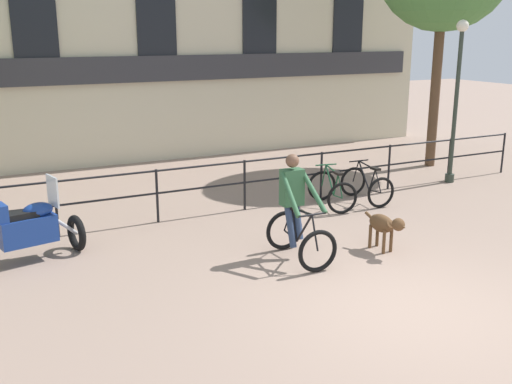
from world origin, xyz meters
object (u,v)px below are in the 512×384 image
Objects in this scene: parked_motorcycle at (26,229)px; parked_bicycle_mid_left at (367,186)px; street_lamp at (457,93)px; dog at (385,225)px; cyclist_with_bike at (297,213)px; parked_bicycle_near_lamp at (332,190)px.

parked_bicycle_mid_left is at bearing -98.68° from parked_motorcycle.
parked_bicycle_mid_left is at bearing -170.13° from street_lamp.
dog is 0.83× the size of parked_bicycle_mid_left.
street_lamp reaches higher than cyclist_with_bike.
dog is 0.52× the size of parked_motorcycle.
parked_bicycle_near_lamp is (6.10, 0.41, -0.20)m from parked_motorcycle.
cyclist_with_bike reaches higher than dog.
cyclist_with_bike is 0.94× the size of parked_motorcycle.
street_lamp is at bearing -167.57° from parked_bicycle_mid_left.
parked_bicycle_mid_left is at bearing 52.63° from dog.
cyclist_with_bike is at bearing 55.12° from parked_bicycle_near_lamp.
parked_motorcycle is at bearing 157.48° from cyclist_with_bike.
street_lamp is (9.92, 0.92, 1.62)m from parked_motorcycle.
cyclist_with_bike reaches higher than parked_bicycle_near_lamp.
street_lamp is at bearing -96.75° from parked_motorcycle.
cyclist_with_bike is at bearing -155.76° from street_lamp.
cyclist_with_bike is 1.56m from dog.
street_lamp is (5.98, 2.69, 1.42)m from cyclist_with_bike.
street_lamp reaches higher than parked_bicycle_mid_left.
parked_motorcycle is at bearing 13.62° from parked_bicycle_near_lamp.
cyclist_with_bike is 6.71m from street_lamp.
parked_bicycle_mid_left reaches higher than dog.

